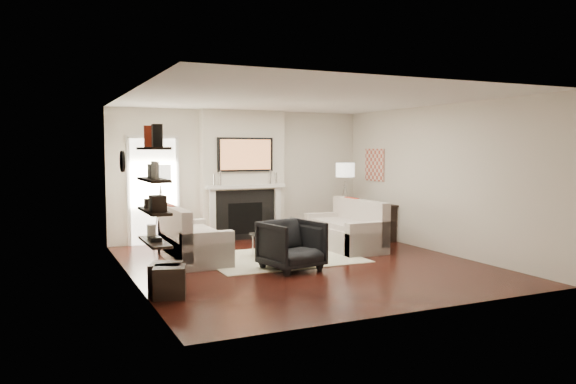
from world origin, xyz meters
name	(u,v)px	position (x,y,z in m)	size (l,w,h in m)	color
room_envelope	(303,182)	(0.00, 0.00, 1.35)	(6.00, 6.00, 6.00)	#33100B
chimney_breast	(243,175)	(0.00, 2.88, 1.35)	(1.80, 0.25, 2.70)	silver
fireplace_surround	(245,215)	(0.00, 2.74, 0.52)	(1.30, 0.02, 1.04)	black
firebox	(245,218)	(0.00, 2.73, 0.45)	(0.75, 0.02, 0.65)	black
mantel_pilaster_l	(213,215)	(-0.72, 2.71, 0.55)	(0.12, 0.08, 1.10)	white
mantel_pilaster_r	(278,212)	(0.72, 2.71, 0.55)	(0.12, 0.08, 1.10)	white
mantel_shelf	(246,186)	(0.00, 2.69, 1.12)	(1.70, 0.18, 0.07)	white
tv_body	(245,155)	(0.00, 2.71, 1.78)	(1.20, 0.06, 0.70)	black
tv_screen	(246,155)	(0.00, 2.68, 1.78)	(1.10, 0.01, 0.62)	#BF723F
candlestick_l_tall	(220,178)	(-0.55, 2.70, 1.30)	(0.04, 0.04, 0.30)	silver
candlestick_l_short	(214,180)	(-0.68, 2.70, 1.27)	(0.04, 0.04, 0.24)	silver
candlestick_r_tall	(270,177)	(0.55, 2.70, 1.30)	(0.04, 0.04, 0.30)	silver
candlestick_r_short	(276,178)	(0.68, 2.70, 1.27)	(0.04, 0.04, 0.24)	silver
hallway_panel	(153,192)	(-1.85, 2.98, 1.05)	(0.90, 0.02, 2.10)	white
door_trim_l	(129,193)	(-2.33, 2.96, 1.05)	(0.06, 0.06, 2.16)	white
door_trim_r	(178,191)	(-1.37, 2.96, 1.05)	(0.06, 0.06, 2.16)	white
door_trim_top	(152,137)	(-1.85, 2.96, 2.13)	(1.02, 0.06, 0.06)	white
rug	(281,258)	(-0.14, 0.61, 0.01)	(2.60, 2.00, 0.01)	beige
loveseat_left_base	(194,248)	(-1.56, 1.04, 0.21)	(0.85, 1.80, 0.42)	#BFB0A7
loveseat_left_back	(174,231)	(-1.90, 1.04, 0.53)	(0.18, 1.80, 0.80)	#BFB0A7
loveseat_left_arm_n	(207,251)	(-1.56, 0.23, 0.30)	(0.85, 0.18, 0.60)	#BFB0A7
loveseat_left_arm_s	(182,236)	(-1.56, 1.85, 0.30)	(0.85, 0.18, 0.60)	#BFB0A7
loveseat_left_cushion	(197,233)	(-1.51, 1.04, 0.47)	(0.63, 1.44, 0.10)	#BFB0A7
pillow_left_orange	(170,217)	(-1.90, 1.34, 0.73)	(0.10, 0.42, 0.42)	maroon
pillow_left_charcoal	(178,222)	(-1.90, 0.74, 0.72)	(0.10, 0.40, 0.40)	black
loveseat_right_base	(344,237)	(1.36, 0.98, 0.21)	(0.85, 1.80, 0.42)	#BFB0A7
loveseat_right_back	(360,220)	(1.69, 0.98, 0.53)	(0.18, 1.80, 0.80)	#BFB0A7
loveseat_right_arm_n	(368,239)	(1.36, 0.17, 0.30)	(0.85, 0.18, 0.60)	#BFB0A7
loveseat_right_arm_s	(324,227)	(1.36, 1.79, 0.30)	(0.85, 0.18, 0.60)	#BFB0A7
loveseat_right_cushion	(342,224)	(1.31, 0.98, 0.47)	(0.63, 1.44, 0.10)	#BFB0A7
pillow_right_orange	(352,208)	(1.69, 1.28, 0.73)	(0.10, 0.42, 0.42)	maroon
pillow_right_charcoal	(368,212)	(1.69, 0.68, 0.72)	(0.10, 0.40, 0.40)	black
coffee_table	(284,234)	(-0.02, 0.74, 0.40)	(1.10, 0.55, 0.04)	black
coffee_leg_nw	(262,250)	(-0.52, 0.52, 0.19)	(0.02, 0.02, 0.38)	silver
coffee_leg_ne	(314,245)	(0.48, 0.52, 0.19)	(0.02, 0.02, 0.38)	silver
coffee_leg_sw	(253,246)	(-0.52, 0.96, 0.19)	(0.02, 0.02, 0.38)	silver
coffee_leg_se	(303,242)	(0.48, 0.96, 0.19)	(0.02, 0.02, 0.38)	silver
hurricane_glass	(291,224)	(0.13, 0.74, 0.56)	(0.14, 0.14, 0.25)	white
hurricane_candle	(291,228)	(0.13, 0.74, 0.50)	(0.09, 0.09, 0.13)	white
copper_bowl	(271,232)	(-0.27, 0.74, 0.45)	(0.28, 0.28, 0.05)	#A24B1B
armchair	(292,243)	(-0.36, -0.32, 0.43)	(0.83, 0.78, 0.85)	black
lamp_left_post	(161,218)	(-1.85, 2.30, 0.60)	(0.02, 0.02, 1.20)	silver
lamp_left_shade	(160,173)	(-1.85, 2.30, 1.45)	(0.40, 0.40, 0.30)	white
lamp_left_leg_a	(167,218)	(-1.74, 2.30, 0.60)	(0.02, 0.02, 1.25)	silver
lamp_left_leg_b	(157,218)	(-1.91, 2.39, 0.60)	(0.02, 0.02, 1.25)	silver
lamp_left_leg_c	(159,219)	(-1.91, 2.20, 0.60)	(0.02, 0.02, 1.25)	silver
lamp_right_post	(345,210)	(2.05, 2.14, 0.60)	(0.02, 0.02, 1.20)	silver
lamp_right_shade	(345,170)	(2.05, 2.14, 1.45)	(0.40, 0.40, 0.30)	white
lamp_right_leg_a	(349,209)	(2.16, 2.14, 0.60)	(0.02, 0.02, 1.25)	silver
lamp_right_leg_b	(340,209)	(2.00, 2.24, 0.60)	(0.02, 0.02, 1.25)	silver
lamp_right_leg_c	(345,210)	(1.99, 2.05, 0.60)	(0.02, 0.02, 1.25)	silver
console_top	(375,204)	(2.57, 1.77, 0.73)	(0.35, 1.20, 0.04)	black
console_leg_n	(390,225)	(2.57, 1.22, 0.35)	(0.30, 0.04, 0.71)	black
console_leg_s	(361,219)	(2.57, 2.32, 0.35)	(0.30, 0.04, 0.71)	black
wall_art	(375,165)	(2.73, 2.05, 1.55)	(0.03, 0.70, 0.70)	tan
shelf_bottom	(155,242)	(-2.62, -1.00, 0.70)	(0.25, 1.00, 0.04)	black
shelf_lower	(154,211)	(-2.62, -1.00, 1.10)	(0.25, 1.00, 0.04)	black
shelf_upper	(154,180)	(-2.62, -1.00, 1.50)	(0.25, 1.00, 0.04)	black
shelf_top	(153,148)	(-2.62, -1.00, 1.90)	(0.25, 1.00, 0.04)	black
decor_magfile_a	(157,136)	(-2.62, -1.27, 2.06)	(0.12, 0.10, 0.28)	black
decor_magfile_b	(149,136)	(-2.62, -0.76, 2.06)	(0.12, 0.10, 0.28)	maroon
decor_frame_a	(155,170)	(-2.62, -1.09, 1.63)	(0.04, 0.30, 0.22)	white
decor_frame_b	(150,171)	(-2.62, -0.80, 1.61)	(0.04, 0.22, 0.18)	black
decor_wine_rack	(158,203)	(-2.62, -1.23, 1.22)	(0.18, 0.25, 0.20)	black
decor_box_small	(150,203)	(-2.62, -0.75, 1.18)	(0.15, 0.12, 0.12)	black
decor_books	(155,239)	(-2.62, -1.03, 0.74)	(0.14, 0.20, 0.05)	black
decor_box_tall	(151,231)	(-2.62, -0.79, 0.81)	(0.10, 0.10, 0.18)	white
clock_rim	(122,161)	(-2.73, 0.90, 1.70)	(0.34, 0.34, 0.04)	black
clock_face	(124,161)	(-2.71, 0.90, 1.70)	(0.29, 0.29, 0.01)	white
ottoman_near	(166,278)	(-2.47, -0.94, 0.20)	(0.40, 0.40, 0.40)	black
ottoman_far	(170,282)	(-2.47, -1.16, 0.20)	(0.40, 0.40, 0.40)	black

